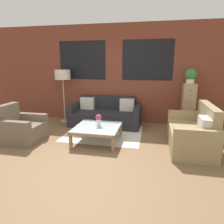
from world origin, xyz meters
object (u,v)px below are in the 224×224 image
couch_dark (106,115)px  potted_plant (191,75)px  flower_vase (99,119)px  settee_vintage (192,134)px  armchair_corner (22,129)px  floor_lamp (63,76)px  coffee_table (97,129)px  drawer_cabinet (188,106)px

couch_dark → potted_plant: potted_plant is taller
flower_vase → settee_vintage: bearing=2.3°
couch_dark → armchair_corner: (-1.55, -1.58, -0.00)m
settee_vintage → floor_lamp: 3.80m
couch_dark → coffee_table: (0.13, -1.31, 0.03)m
couch_dark → settee_vintage: (2.13, -1.21, 0.03)m
potted_plant → flower_vase: potted_plant is taller
settee_vintage → couch_dark: bearing=150.4°
drawer_cabinet → armchair_corner: bearing=-154.6°
flower_vase → coffee_table: bearing=-138.1°
drawer_cabinet → potted_plant: (0.00, 0.00, 0.81)m
couch_dark → floor_lamp: 1.68m
coffee_table → potted_plant: (2.09, 1.52, 1.10)m
coffee_table → armchair_corner: bearing=-170.8°
floor_lamp → potted_plant: bearing=2.0°
drawer_cabinet → flower_vase: bearing=-144.0°
settee_vintage → drawer_cabinet: (0.10, 1.42, 0.29)m
floor_lamp → drawer_cabinet: bearing=2.0°
floor_lamp → flower_vase: (1.45, -1.38, -0.82)m
settee_vintage → coffee_table: 2.00m
coffee_table → floor_lamp: floor_lamp is taller
armchair_corner → flower_vase: bearing=9.8°
couch_dark → settee_vintage: settee_vintage is taller
settee_vintage → drawer_cabinet: bearing=86.1°
armchair_corner → floor_lamp: 2.00m
couch_dark → potted_plant: (2.22, 0.21, 1.13)m
settee_vintage → coffee_table: size_ratio=1.58×
coffee_table → floor_lamp: (-1.42, 1.40, 1.03)m
coffee_table → couch_dark: bearing=95.6°
floor_lamp → flower_vase: bearing=-43.6°
settee_vintage → potted_plant: potted_plant is taller
armchair_corner → flower_vase: (1.71, 0.30, 0.25)m
coffee_table → potted_plant: potted_plant is taller
settee_vintage → armchair_corner: (-3.68, -0.37, -0.03)m
couch_dark → armchair_corner: armchair_corner is taller
armchair_corner → potted_plant: size_ratio=2.13×
armchair_corner → coffee_table: size_ratio=0.87×
settee_vintage → potted_plant: 1.80m
armchair_corner → potted_plant: (3.78, 1.80, 1.14)m
armchair_corner → floor_lamp: (0.26, 1.67, 1.07)m
settee_vintage → flower_vase: 1.99m
settee_vintage → floor_lamp: floor_lamp is taller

